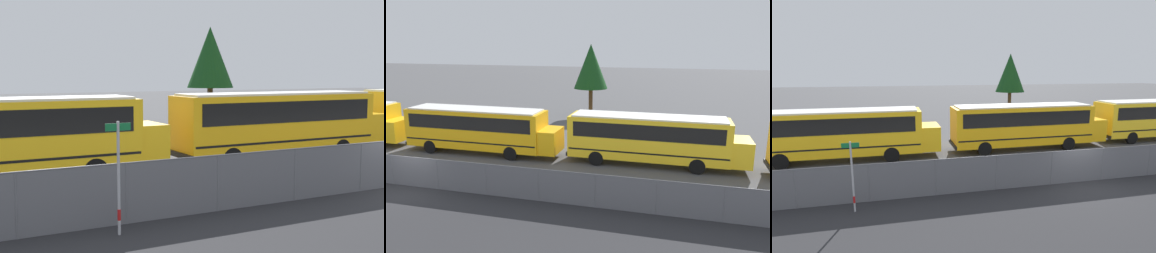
# 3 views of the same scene
# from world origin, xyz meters

# --- Properties ---
(ground_plane) EXTENTS (200.00, 200.00, 0.00)m
(ground_plane) POSITION_xyz_m (0.00, 0.00, 0.00)
(ground_plane) COLOR #4C4C4F
(fence) EXTENTS (100.20, 0.07, 1.79)m
(fence) POSITION_xyz_m (0.00, -0.00, 0.91)
(fence) COLOR #9EA0A5
(fence) RESTS_ON ground_plane
(school_bus_3) EXTENTS (11.89, 2.57, 3.36)m
(school_bus_3) POSITION_xyz_m (0.19, 7.08, 1.99)
(school_bus_3) COLOR #EDA80F
(school_bus_3) RESTS_ON ground_plane
(school_bus_4) EXTENTS (11.89, 2.57, 3.36)m
(school_bus_4) POSITION_xyz_m (12.76, 7.59, 1.99)
(school_bus_4) COLOR yellow
(school_bus_4) RESTS_ON ground_plane
(tree_0) EXTENTS (3.66, 3.66, 7.91)m
(tree_0) POSITION_xyz_m (5.06, 22.51, 5.49)
(tree_0) COLOR #51381E
(tree_0) RESTS_ON ground_plane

